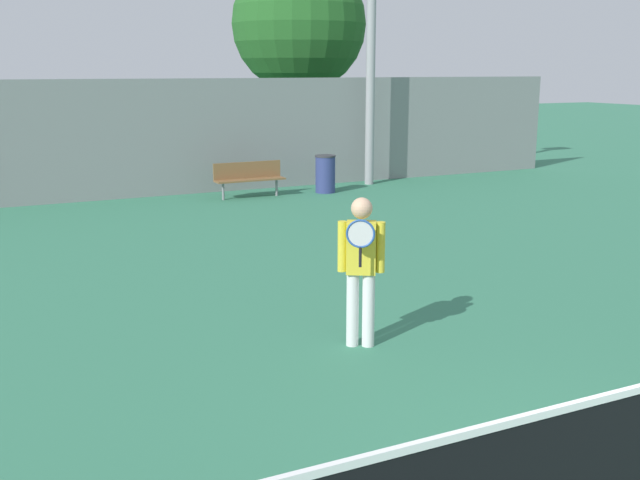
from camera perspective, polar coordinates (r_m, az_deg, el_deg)
name	(u,v)px	position (r m, az deg, el deg)	size (l,w,h in m)	color
tennis_player	(361,263)	(8.31, 3.15, -1.77)	(0.52, 0.50, 1.71)	silver
bench_courtside_near	(249,176)	(18.37, -5.45, 4.91)	(1.74, 0.40, 0.86)	brown
trash_bin	(325,174)	(19.03, 0.41, 5.06)	(0.53, 0.53, 0.95)	navy
back_fence	(141,139)	(18.72, -13.45, 7.50)	(24.75, 0.06, 2.85)	gray
tree_green_tall	(299,25)	(23.99, -1.62, 16.07)	(4.14, 4.14, 6.49)	brown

